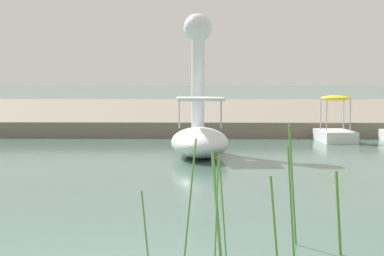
{
  "coord_description": "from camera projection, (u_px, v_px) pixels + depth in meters",
  "views": [
    {
      "loc": [
        1.14,
        -6.75,
        2.12
      ],
      "look_at": [
        0.71,
        12.61,
        0.68
      ],
      "focal_mm": 61.96,
      "sensor_mm": 36.0,
      "label": 1
    }
  ],
  "objects": [
    {
      "name": "shore_bank_far",
      "position": [
        187.0,
        111.0,
        37.51
      ],
      "size": [
        113.53,
        27.61,
        0.56
      ],
      "primitive_type": "cube",
      "color": "slate",
      "rests_on": "ground_plane"
    },
    {
      "name": "swan_boat",
      "position": [
        199.0,
        122.0,
        18.16
      ],
      "size": [
        1.74,
        3.55,
        3.99
      ],
      "color": "white",
      "rests_on": "ground_plane"
    },
    {
      "name": "pedal_boat_yellow",
      "position": [
        335.0,
        128.0,
        22.41
      ],
      "size": [
        1.2,
        2.08,
        1.57
      ],
      "color": "white",
      "rests_on": "ground_plane"
    },
    {
      "name": "reed_clump_foreground",
      "position": [
        258.0,
        208.0,
        7.64
      ],
      "size": [
        2.4,
        1.46,
        1.55
      ],
      "color": "#568E38",
      "rests_on": "ground_plane"
    }
  ]
}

